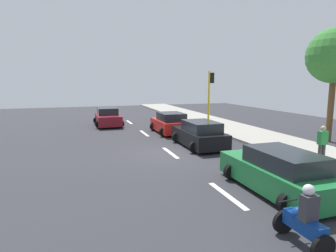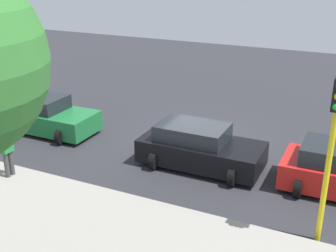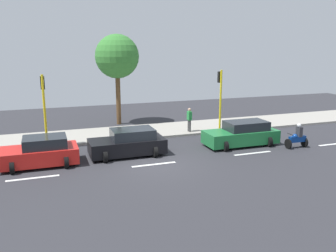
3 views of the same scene
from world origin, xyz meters
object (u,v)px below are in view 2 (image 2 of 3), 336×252
(car_black, at_px, (199,147))
(motorcycle, at_px, (17,97))
(pedestrian_near_signal, at_px, (7,150))
(traffic_light_corner, at_px, (332,138))
(car_green, at_px, (42,115))

(car_black, height_order, motorcycle, motorcycle)
(pedestrian_near_signal, xyz_separation_m, traffic_light_corner, (-0.79, 9.60, 1.87))
(traffic_light_corner, bearing_deg, pedestrian_near_signal, -85.28)
(car_black, relative_size, pedestrian_near_signal, 2.51)
(motorcycle, bearing_deg, traffic_light_corner, 71.91)
(car_black, bearing_deg, pedestrian_near_signal, -55.72)
(car_black, distance_m, traffic_light_corner, 5.62)
(traffic_light_corner, bearing_deg, car_green, -104.98)
(motorcycle, xyz_separation_m, pedestrian_near_signal, (5.50, 4.83, 0.42))
(pedestrian_near_signal, relative_size, traffic_light_corner, 0.38)
(pedestrian_near_signal, bearing_deg, motorcycle, -138.75)
(car_black, relative_size, motorcycle, 2.77)
(traffic_light_corner, bearing_deg, motorcycle, -108.09)
(car_green, distance_m, pedestrian_near_signal, 4.35)
(pedestrian_near_signal, bearing_deg, traffic_light_corner, 94.72)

